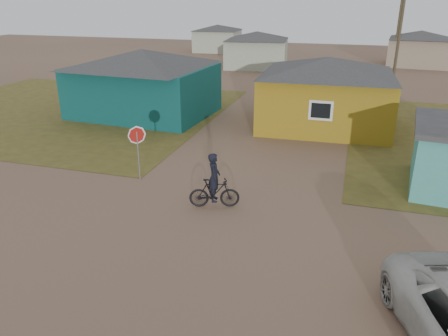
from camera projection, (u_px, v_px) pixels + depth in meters
The scene contains 11 objects.
ground at pixel (200, 243), 13.25m from camera, with size 120.00×120.00×0.00m, color brown.
grass_nw at pixel (66, 110), 28.57m from camera, with size 20.00×18.00×0.00m, color brown.
house_teal at pixel (143, 82), 26.78m from camera, with size 8.93×7.08×4.00m.
house_yellow at pixel (326, 91), 24.30m from camera, with size 7.72×6.76×3.90m.
house_pale_west at pixel (257, 49), 44.42m from camera, with size 7.04×6.15×3.60m.
house_beige_east at pixel (419, 48), 45.47m from camera, with size 6.95×6.05×3.60m.
house_pale_north at pixel (217, 38), 57.28m from camera, with size 6.28×5.81×3.40m.
utility_pole_near at pixel (399, 40), 29.55m from camera, with size 1.40×0.20×8.00m.
utility_pole_far at pixel (398, 26), 43.52m from camera, with size 1.40×0.20×8.00m.
stop_sign at pixel (137, 140), 17.24m from camera, with size 0.70×0.30×2.26m.
cyclist at pixel (214, 188), 15.27m from camera, with size 1.85×1.01×2.01m.
Camera 1 is at (4.00, -10.77, 7.03)m, focal length 35.00 mm.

